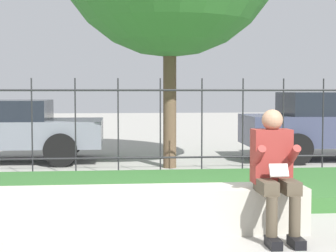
% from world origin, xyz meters
% --- Properties ---
extents(ground_plane, '(60.00, 60.00, 0.00)m').
position_xyz_m(ground_plane, '(0.00, 0.00, 0.00)').
color(ground_plane, '#9E9B93').
extents(stone_bench, '(3.20, 0.50, 0.47)m').
position_xyz_m(stone_bench, '(-0.06, 0.00, 0.21)').
color(stone_bench, '#B7B2A3').
rests_on(stone_bench, ground_plane).
extents(person_seated_reader, '(0.42, 0.73, 1.27)m').
position_xyz_m(person_seated_reader, '(1.14, -0.28, 0.69)').
color(person_seated_reader, black).
rests_on(person_seated_reader, ground_plane).
extents(grass_berm, '(9.00, 2.53, 0.19)m').
position_xyz_m(grass_berm, '(0.00, 1.97, 0.09)').
color(grass_berm, '#33662D').
rests_on(grass_berm, ground_plane).
extents(iron_fence, '(7.00, 0.03, 1.66)m').
position_xyz_m(iron_fence, '(-0.00, 3.64, 0.87)').
color(iron_fence, '#232326').
rests_on(iron_fence, ground_plane).
extents(car_parked_left, '(4.08, 2.03, 1.25)m').
position_xyz_m(car_parked_left, '(-2.73, 6.03, 0.69)').
color(car_parked_left, slate).
rests_on(car_parked_left, ground_plane).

